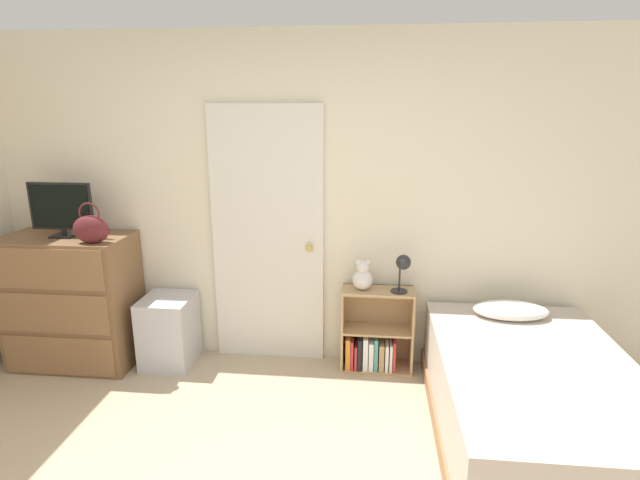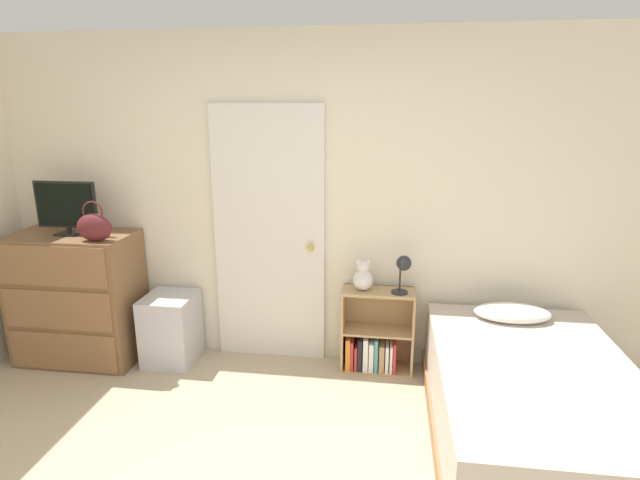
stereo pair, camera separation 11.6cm
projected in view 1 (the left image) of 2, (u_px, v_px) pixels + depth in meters
wall_back at (299, 204)px, 3.85m from camera, size 10.00×0.06×2.55m
door_closed at (268, 237)px, 3.90m from camera, size 0.88×0.09×2.03m
dresser at (73, 301)px, 3.93m from camera, size 0.95×0.53×1.04m
tv at (61, 209)px, 3.74m from camera, size 0.49×0.16×0.41m
handbag at (91, 229)px, 3.58m from camera, size 0.27×0.13×0.30m
storage_bin at (169, 330)px, 3.97m from camera, size 0.38×0.42×0.55m
bookshelf at (374, 339)px, 3.89m from camera, size 0.55×0.25×0.65m
teddy_bear at (363, 277)px, 3.77m from camera, size 0.16×0.16×0.24m
desk_lamp at (403, 266)px, 3.68m from camera, size 0.14×0.14×0.30m
bed at (534, 401)px, 3.03m from camera, size 1.17×1.85×0.65m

